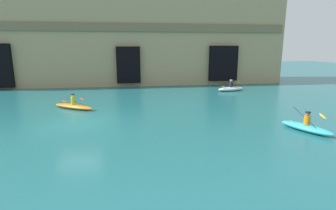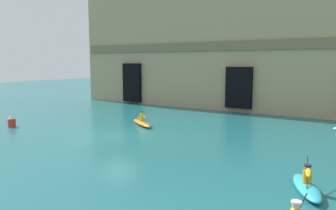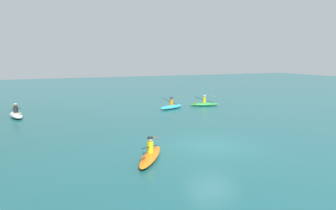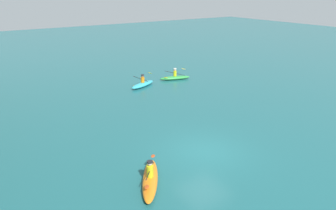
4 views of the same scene
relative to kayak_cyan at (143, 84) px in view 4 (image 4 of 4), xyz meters
The scene contains 4 objects.
ground_plane 12.47m from the kayak_cyan, 165.01° to the left, with size 120.00×120.00×0.00m, color #1E6066.
kayak_cyan is the anchor object (origin of this frame).
kayak_orange 14.77m from the kayak_cyan, 151.51° to the left, with size 3.17×2.41×1.08m.
kayak_green 3.60m from the kayak_cyan, 85.01° to the right, with size 1.53×2.91×1.05m.
Camera 4 is at (-11.51, 10.00, 8.01)m, focal length 35.00 mm.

